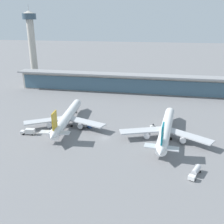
{
  "coord_description": "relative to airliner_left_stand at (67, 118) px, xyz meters",
  "views": [
    {
      "loc": [
        25.73,
        -110.84,
        54.82
      ],
      "look_at": [
        0.0,
        18.73,
        7.1
      ],
      "focal_mm": 40.71,
      "sensor_mm": 36.0,
      "label": 1
    }
  ],
  "objects": [
    {
      "name": "control_tower",
      "position": [
        -68.76,
        97.85,
        32.32
      ],
      "size": [
        12.0,
        12.0,
        68.08
      ],
      "color": "#B2ADA3",
      "rests_on": "ground"
    },
    {
      "name": "airliner_centre_stand",
      "position": [
        53.18,
        -5.21,
        0.0
      ],
      "size": [
        44.44,
        58.03,
        15.45
      ],
      "color": "white",
      "rests_on": "ground"
    },
    {
      "name": "service_truck_mid_apron_blue",
      "position": [
        9.87,
        0.03,
        -3.17
      ],
      "size": [
        7.58,
        3.47,
        3.1
      ],
      "color": "#234C9E",
      "rests_on": "ground"
    },
    {
      "name": "airliner_left_stand",
      "position": [
        0.0,
        0.0,
        0.0
      ],
      "size": [
        44.39,
        58.02,
        15.45
      ],
      "color": "white",
      "rests_on": "ground"
    },
    {
      "name": "service_truck_near_nose_white",
      "position": [
        -15.17,
        -14.66,
        -3.17
      ],
      "size": [
        7.47,
        2.93,
        3.1
      ],
      "color": "silver",
      "rests_on": "ground"
    },
    {
      "name": "terminal_building",
      "position": [
        23.72,
        75.11,
        3.0
      ],
      "size": [
        183.6,
        12.8,
        15.2
      ],
      "color": "#B2ADA3",
      "rests_on": "ground"
    },
    {
      "name": "service_truck_by_tail_white",
      "position": [
        46.47,
        6.43,
        -3.99
      ],
      "size": [
        3.32,
        3.05,
        2.05
      ],
      "color": "silver",
      "rests_on": "ground"
    },
    {
      "name": "ground_plane",
      "position": [
        23.72,
        -11.25,
        -4.86
      ],
      "size": [
        1200.0,
        1200.0,
        0.0
      ],
      "primitive_type": "plane",
      "color": "slate"
    },
    {
      "name": "service_truck_under_wing_white",
      "position": [
        64.09,
        -36.09,
        -3.16
      ],
      "size": [
        5.56,
        8.77,
        2.95
      ],
      "color": "silver",
      "rests_on": "ground"
    }
  ]
}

